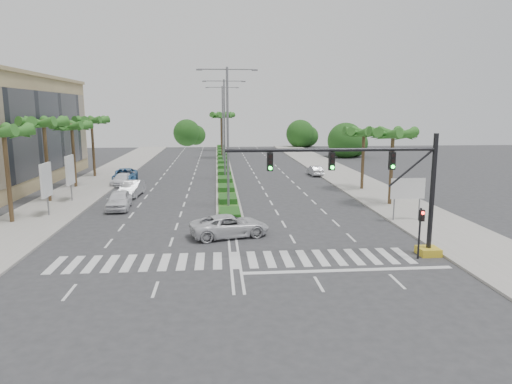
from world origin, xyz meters
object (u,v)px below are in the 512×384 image
at_px(car_parked_b, 132,189).
at_px(car_right, 315,171).
at_px(car_parked_c, 125,176).
at_px(car_crossing, 230,226).
at_px(car_parked_a, 119,200).
at_px(car_parked_d, 122,179).

bearing_deg(car_parked_b, car_right, 36.21).
bearing_deg(car_parked_c, car_crossing, -70.97).
distance_m(car_parked_a, car_parked_b, 6.03).
bearing_deg(car_parked_c, car_right, 2.38).
xyz_separation_m(car_parked_d, car_right, (23.54, 5.70, -0.01)).
height_order(car_parked_d, car_right, car_parked_d).
distance_m(car_parked_b, car_crossing, 18.02).
distance_m(car_crossing, car_right, 30.50).
relative_size(car_parked_c, car_crossing, 1.08).
distance_m(car_parked_d, car_right, 24.22).
bearing_deg(car_parked_b, car_crossing, -53.53).
relative_size(car_parked_c, car_right, 1.49).
height_order(car_parked_b, car_parked_c, car_parked_c).
height_order(car_crossing, car_right, car_crossing).
bearing_deg(car_parked_d, car_crossing, -56.88).
height_order(car_parked_a, car_crossing, car_parked_a).
distance_m(car_parked_a, car_crossing, 13.24).
bearing_deg(car_parked_b, car_parked_a, -84.76).
height_order(car_parked_c, car_right, car_parked_c).
distance_m(car_parked_c, car_parked_d, 2.00).
height_order(car_parked_b, car_crossing, car_parked_b).
distance_m(car_parked_b, car_parked_c, 9.22).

